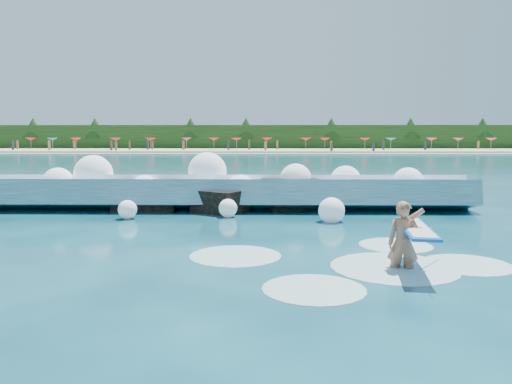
% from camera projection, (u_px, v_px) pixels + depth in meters
% --- Properties ---
extents(ground, '(200.00, 200.00, 0.00)m').
position_uv_depth(ground, '(200.00, 244.00, 13.58)').
color(ground, '#07303D').
rests_on(ground, ground).
extents(beach, '(140.00, 20.00, 0.40)m').
position_uv_depth(beach, '(254.00, 150.00, 91.04)').
color(beach, tan).
rests_on(beach, ground).
extents(wet_band, '(140.00, 5.00, 0.08)m').
position_uv_depth(wet_band, '(253.00, 154.00, 80.13)').
color(wet_band, silver).
rests_on(wet_band, ground).
extents(treeline, '(140.00, 4.00, 5.00)m').
position_uv_depth(treeline, '(255.00, 138.00, 100.72)').
color(treeline, black).
rests_on(treeline, ground).
extents(breaking_wave, '(19.47, 2.97, 1.68)m').
position_uv_depth(breaking_wave, '(226.00, 194.00, 20.28)').
color(breaking_wave, '#346E83').
rests_on(breaking_wave, ground).
extents(rock_cluster, '(8.17, 3.43, 1.42)m').
position_uv_depth(rock_cluster, '(212.00, 198.00, 19.92)').
color(rock_cluster, black).
rests_on(rock_cluster, ground).
extents(surfer_with_board, '(1.10, 2.99, 1.84)m').
position_uv_depth(surfer_with_board, '(406.00, 240.00, 10.81)').
color(surfer_with_board, '#9A6247').
rests_on(surfer_with_board, ground).
extents(wave_spray, '(15.39, 5.21, 2.31)m').
position_uv_depth(wave_spray, '(215.00, 181.00, 20.30)').
color(wave_spray, white).
rests_on(wave_spray, ground).
extents(surf_foam, '(8.92, 5.89, 0.14)m').
position_uv_depth(surf_foam, '(373.00, 265.00, 11.38)').
color(surf_foam, silver).
rests_on(surf_foam, ground).
extents(beach_umbrellas, '(111.96, 6.42, 0.50)m').
position_uv_depth(beach_umbrellas, '(255.00, 139.00, 92.71)').
color(beach_umbrellas, '#D13D68').
rests_on(beach_umbrellas, ground).
extents(beachgoers, '(102.63, 11.72, 1.93)m').
position_uv_depth(beachgoers, '(268.00, 146.00, 87.97)').
color(beachgoers, '#3F332D').
rests_on(beachgoers, ground).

